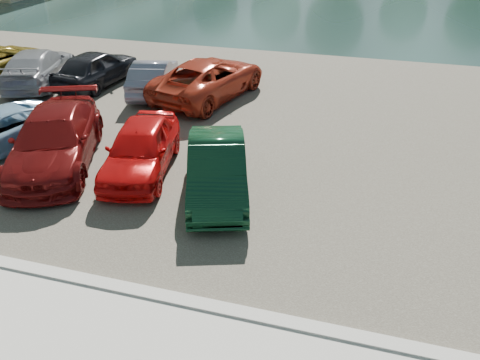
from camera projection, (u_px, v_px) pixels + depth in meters
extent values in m
cube|color=#B7B6AC|center=(202.00, 306.00, 8.96)|extent=(60.00, 0.30, 0.14)
cube|color=#433F36|center=(288.00, 124.00, 16.44)|extent=(60.00, 18.00, 0.04)
imported|color=#650E0E|center=(55.00, 140.00, 13.56)|extent=(3.95, 5.71, 1.53)
imported|color=red|center=(141.00, 148.00, 13.22)|extent=(2.46, 4.42, 1.42)
imported|color=#0E341D|center=(217.00, 169.00, 12.23)|extent=(2.74, 4.48, 1.39)
imported|color=olive|center=(0.00, 60.00, 20.73)|extent=(2.85, 5.04, 1.33)
imported|color=gray|center=(38.00, 67.00, 19.71)|extent=(3.52, 5.43, 1.46)
imported|color=black|center=(96.00, 68.00, 19.58)|extent=(2.20, 4.49, 1.48)
imported|color=slate|center=(153.00, 76.00, 18.83)|extent=(2.28, 4.22, 1.32)
imported|color=#AE321D|center=(209.00, 78.00, 18.35)|extent=(3.85, 5.95, 1.52)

